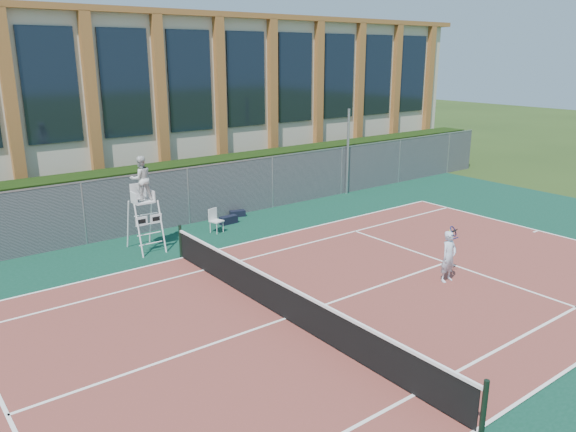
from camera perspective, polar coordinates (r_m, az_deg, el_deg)
ground at (r=14.24m, az=-0.25°, el=-10.48°), size 120.00×120.00×0.00m
apron at (r=14.97m, az=-2.60°, el=-9.09°), size 36.00×20.00×0.01m
tennis_court at (r=14.23m, az=-0.25°, el=-10.40°), size 23.77×10.97×0.02m
tennis_net at (r=14.01m, az=-0.25°, el=-8.51°), size 0.10×11.30×1.10m
fence at (r=21.11m, az=-14.89°, el=1.11°), size 40.00×0.06×2.20m
hedge at (r=22.19m, az=-16.11°, el=1.74°), size 40.00×1.40×2.20m
building at (r=29.20m, az=-22.53°, el=10.56°), size 45.00×10.60×8.22m
steel_pole at (r=26.41m, az=6.09°, el=6.49°), size 0.12×0.12×3.98m
umpire_chair at (r=19.02m, az=-14.70°, el=3.42°), size 0.90×1.39×3.24m
plastic_chair at (r=20.89m, az=-7.46°, el=-0.24°), size 0.51×0.51×0.89m
sports_bag_near at (r=21.96m, az=-6.06°, el=-0.39°), size 0.73×0.34×0.31m
sports_bag_far at (r=22.91m, az=-5.15°, el=0.26°), size 0.66×0.43×0.25m
tennis_player at (r=16.80m, az=16.01°, el=-3.95°), size 0.87×0.60×1.54m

